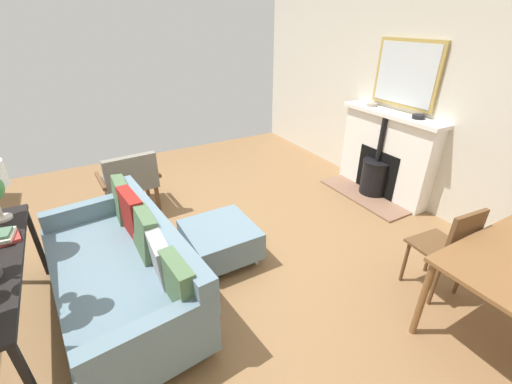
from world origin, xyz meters
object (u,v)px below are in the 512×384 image
object	(u,v)px
sofa	(126,269)
armchair_accent	(130,179)
mantel_bowl_far	(418,116)
console_table	(0,274)
ottoman	(220,239)
mantel_bowl_near	(372,104)
dining_chair_near_fireplace	(450,245)
fireplace	(383,159)

from	to	relation	value
sofa	armchair_accent	size ratio (longest dim) A/B	2.42
mantel_bowl_far	console_table	size ratio (longest dim) A/B	0.09
armchair_accent	ottoman	bearing A→B (deg)	112.12
mantel_bowl_near	armchair_accent	xyz separation A→B (m)	(3.11, -0.79, -0.70)
mantel_bowl_far	dining_chair_near_fireplace	bearing A→B (deg)	49.98
mantel_bowl_near	dining_chair_near_fireplace	distance (m)	2.36
fireplace	mantel_bowl_near	size ratio (longest dim) A/B	9.93
mantel_bowl_far	dining_chair_near_fireplace	xyz separation A→B (m)	(1.07, 1.28, -0.64)
console_table	fireplace	bearing A→B (deg)	-174.54
console_table	mantel_bowl_near	bearing A→B (deg)	-169.67
ottoman	console_table	xyz separation A→B (m)	(1.69, 0.17, 0.42)
fireplace	dining_chair_near_fireplace	world-z (taller)	fireplace
ottoman	armchair_accent	size ratio (longest dim) A/B	0.85
mantel_bowl_near	mantel_bowl_far	size ratio (longest dim) A/B	1.01
ottoman	dining_chair_near_fireplace	distance (m)	2.05
armchair_accent	console_table	size ratio (longest dim) A/B	0.50
mantel_bowl_near	console_table	distance (m)	4.34
mantel_bowl_near	dining_chair_near_fireplace	xyz separation A→B (m)	(1.07, 2.00, -0.64)
mantel_bowl_far	dining_chair_near_fireplace	world-z (taller)	mantel_bowl_far
sofa	armchair_accent	distance (m)	1.59
sofa	ottoman	size ratio (longest dim) A/B	2.86
sofa	mantel_bowl_far	bearing A→B (deg)	-179.41
fireplace	console_table	bearing A→B (deg)	5.46
fireplace	mantel_bowl_far	distance (m)	0.75
sofa	ottoman	bearing A→B (deg)	-170.58
sofa	armchair_accent	xyz separation A→B (m)	(-0.35, -1.55, 0.11)
mantel_bowl_near	armchair_accent	bearing A→B (deg)	-14.27
fireplace	mantel_bowl_near	distance (m)	0.75
armchair_accent	console_table	xyz separation A→B (m)	(1.12, 1.56, 0.20)
sofa	console_table	distance (m)	0.83
mantel_bowl_near	mantel_bowl_far	world-z (taller)	mantel_bowl_far
fireplace	armchair_accent	size ratio (longest dim) A/B	1.80
fireplace	ottoman	world-z (taller)	fireplace
sofa	console_table	bearing A→B (deg)	1.10
mantel_bowl_far	ottoman	size ratio (longest dim) A/B	0.21
ottoman	dining_chair_near_fireplace	xyz separation A→B (m)	(-1.47, 1.39, 0.29)
sofa	dining_chair_near_fireplace	size ratio (longest dim) A/B	2.20
fireplace	armchair_accent	xyz separation A→B (m)	(3.08, -1.16, -0.05)
mantel_bowl_near	sofa	bearing A→B (deg)	12.34
fireplace	ottoman	distance (m)	2.54
fireplace	sofa	bearing A→B (deg)	6.44
ottoman	mantel_bowl_far	bearing A→B (deg)	177.38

